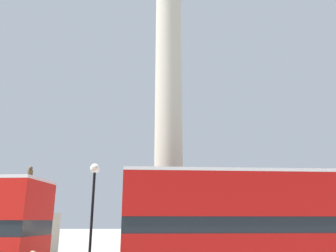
# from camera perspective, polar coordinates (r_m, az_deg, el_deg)

# --- Properties ---
(monument_column) EXTENTS (5.70, 5.70, 23.64)m
(monument_column) POSITION_cam_1_polar(r_m,az_deg,el_deg) (19.60, -0.00, -2.26)
(monument_column) COLOR #ADA593
(monument_column) RESTS_ON ground_plane
(bus_b) EXTENTS (10.72, 3.40, 4.43)m
(bus_b) POSITION_cam_1_polar(r_m,az_deg,el_deg) (13.28, 16.56, -16.35)
(bus_b) COLOR #A80F0C
(bus_b) RESTS_ON ground_plane
(equestrian_statue) EXTENTS (4.42, 3.60, 6.43)m
(equestrian_statue) POSITION_cam_1_polar(r_m,az_deg,el_deg) (25.50, -24.03, -16.76)
(equestrian_statue) COLOR #ADA593
(equestrian_statue) RESTS_ON ground_plane
(street_lamp) EXTENTS (0.50, 0.50, 5.60)m
(street_lamp) POSITION_cam_1_polar(r_m,az_deg,el_deg) (17.95, -13.08, -12.81)
(street_lamp) COLOR black
(street_lamp) RESTS_ON ground_plane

